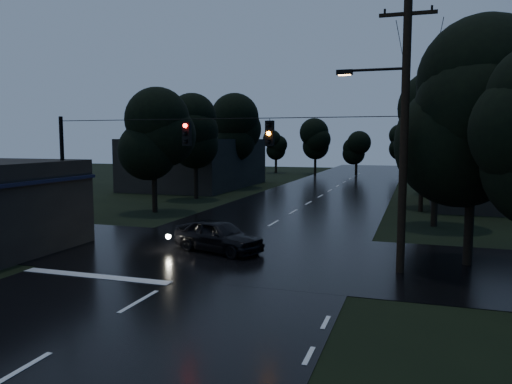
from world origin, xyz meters
The scene contains 17 objects.
ground centered at (0.00, 0.00, 0.00)m, with size 160.00×160.00×0.00m, color black.
main_road centered at (0.00, 30.00, 0.00)m, with size 12.00×120.00×0.02m, color black.
cross_street centered at (0.00, 12.00, 0.00)m, with size 60.00×9.00×0.02m, color black.
building_far_right centered at (14.00, 34.00, 2.20)m, with size 10.00×14.00×4.40m, color black.
building_far_left centered at (-14.00, 40.00, 2.50)m, with size 10.00×16.00×5.00m, color black.
utility_pole_main centered at (7.41, 11.00, 5.26)m, with size 3.50×0.30×10.00m.
utility_pole_far centered at (8.30, 28.00, 3.88)m, with size 2.00×0.30×7.50m.
anchor_pole_left centered at (-7.50, 11.00, 3.00)m, with size 0.18×0.18×6.00m, color black.
span_signals centered at (0.56, 10.99, 5.24)m, with size 15.00×0.37×1.12m.
tree_corner_near centered at (10.00, 13.00, 5.99)m, with size 4.48×4.48×9.44m.
tree_left_a centered at (-9.00, 22.00, 5.24)m, with size 3.92×3.92×8.26m.
tree_left_b centered at (-9.60, 30.00, 5.62)m, with size 4.20×4.20×8.85m.
tree_left_c centered at (-10.20, 40.00, 5.99)m, with size 4.48×4.48×9.44m.
tree_right_a centered at (9.00, 22.00, 5.62)m, with size 4.20×4.20×8.85m.
tree_right_b centered at (9.60, 30.00, 5.99)m, with size 4.48×4.48×9.44m.
tree_right_c centered at (10.20, 40.00, 6.37)m, with size 4.76×4.76×10.03m.
car centered at (-0.30, 12.14, 0.73)m, with size 1.73×4.29×1.46m, color black.
Camera 1 is at (7.98, -8.01, 4.96)m, focal length 35.00 mm.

